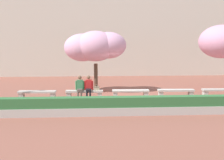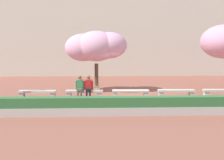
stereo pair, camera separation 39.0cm
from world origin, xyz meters
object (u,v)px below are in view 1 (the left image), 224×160
stone_bench_near_west (84,93)px  handbag (97,88)px  stone_bench_west_end (37,93)px  stone_bench_near_east (176,92)px  stone_bench_center (131,92)px  person_seated_right (89,86)px  cherry_tree_main (95,46)px  stone_bench_east_end (220,91)px  person_seated_left (80,86)px

stone_bench_near_west → handbag: (0.70, -0.02, 0.27)m
stone_bench_west_end → stone_bench_near_east: size_ratio=1.00×
stone_bench_center → handbag: (-1.93, -0.02, 0.27)m
person_seated_right → cherry_tree_main: bearing=78.1°
stone_bench_east_end → handbag: size_ratio=6.19×
stone_bench_west_end → stone_bench_near_west: bearing=0.0°
stone_bench_near_east → stone_bench_center: bearing=180.0°
handbag → stone_bench_center: bearing=0.5°
stone_bench_east_end → cherry_tree_main: (-7.24, 1.79, 2.57)m
stone_bench_east_end → person_seated_right: bearing=-179.6°
stone_bench_near_west → person_seated_right: size_ratio=1.63×
person_seated_right → cherry_tree_main: cherry_tree_main is taller
stone_bench_west_end → person_seated_left: bearing=-1.3°
stone_bench_east_end → handbag: bearing=-179.9°
stone_bench_center → person_seated_right: 2.41m
stone_bench_near_west → stone_bench_east_end: size_ratio=1.00×
stone_bench_east_end → person_seated_left: size_ratio=1.63×
cherry_tree_main → stone_bench_near_east: bearing=-21.2°
person_seated_right → stone_bench_center: bearing=1.3°
stone_bench_near_west → person_seated_right: bearing=-12.3°
stone_bench_near_east → person_seated_left: person_seated_left is taller
stone_bench_center → handbag: size_ratio=6.19×
stone_bench_near_east → cherry_tree_main: cherry_tree_main is taller
stone_bench_west_end → stone_bench_east_end: 10.50m
stone_bench_center → stone_bench_near_east: 2.63m
person_seated_left → stone_bench_near_east: bearing=0.6°
person_seated_right → cherry_tree_main: (0.39, 1.84, 2.18)m
handbag → stone_bench_near_west: bearing=178.7°
stone_bench_near_west → stone_bench_east_end: (7.88, 0.00, 0.00)m
stone_bench_near_east → stone_bench_east_end: bearing=0.0°
stone_bench_center → stone_bench_near_east: size_ratio=1.00×
stone_bench_west_end → cherry_tree_main: bearing=28.8°
stone_bench_west_end → stone_bench_near_east: 7.88m
person_seated_left → handbag: size_ratio=3.81×
stone_bench_east_end → person_seated_right: (-7.63, -0.05, 0.39)m
stone_bench_west_end → cherry_tree_main: 4.52m
stone_bench_east_end → person_seated_left: person_seated_left is taller
stone_bench_west_end → stone_bench_center: size_ratio=1.00×
stone_bench_west_end → stone_bench_near_west: same height
stone_bench_near_west → cherry_tree_main: cherry_tree_main is taller
stone_bench_near_east → handbag: 4.56m
stone_bench_near_west → person_seated_left: size_ratio=1.63×
stone_bench_center → handbag: handbag is taller
stone_bench_center → stone_bench_east_end: (5.25, 0.00, 0.00)m
stone_bench_near_east → handbag: size_ratio=6.19×
stone_bench_near_east → person_seated_right: size_ratio=1.63×
stone_bench_west_end → person_seated_left: 2.41m
stone_bench_west_end → person_seated_right: 2.90m
person_seated_left → person_seated_right: bearing=0.0°
person_seated_right → cherry_tree_main: size_ratio=0.33×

